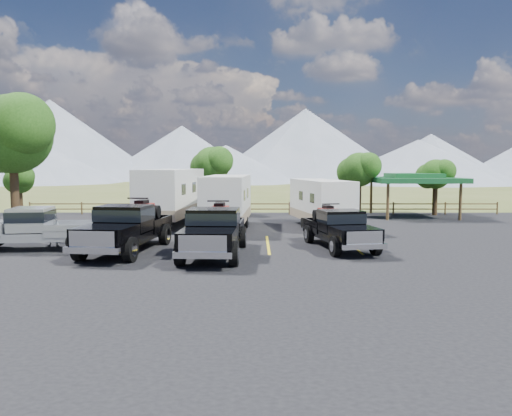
{
  "coord_description": "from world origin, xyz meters",
  "views": [
    {
      "loc": [
        1.44,
        -19.7,
        3.88
      ],
      "look_at": [
        1.43,
        6.31,
        1.6
      ],
      "focal_mm": 35.0,
      "sensor_mm": 36.0,
      "label": 1
    }
  ],
  "objects_px": {
    "rig_left": "(127,227)",
    "pickup_silver": "(35,228)",
    "person_b": "(54,230)",
    "rig_center": "(215,230)",
    "tree_big_nw": "(12,134)",
    "person_a": "(124,233)",
    "pavilion": "(413,179)",
    "rig_right": "(339,228)",
    "trailer_center": "(227,201)",
    "trailer_right": "(321,203)",
    "trailer_left": "(171,196)"
  },
  "relations": [
    {
      "from": "rig_center",
      "to": "trailer_right",
      "type": "distance_m",
      "value": 10.73
    },
    {
      "from": "rig_center",
      "to": "trailer_left",
      "type": "height_order",
      "value": "trailer_left"
    },
    {
      "from": "person_b",
      "to": "trailer_center",
      "type": "bearing_deg",
      "value": 34.03
    },
    {
      "from": "tree_big_nw",
      "to": "pickup_silver",
      "type": "bearing_deg",
      "value": -58.07
    },
    {
      "from": "rig_right",
      "to": "pickup_silver",
      "type": "relative_size",
      "value": 0.94
    },
    {
      "from": "rig_left",
      "to": "person_b",
      "type": "relative_size",
      "value": 4.54
    },
    {
      "from": "trailer_left",
      "to": "person_b",
      "type": "bearing_deg",
      "value": -108.55
    },
    {
      "from": "rig_left",
      "to": "person_a",
      "type": "distance_m",
      "value": 0.9
    },
    {
      "from": "tree_big_nw",
      "to": "rig_center",
      "type": "height_order",
      "value": "tree_big_nw"
    },
    {
      "from": "pavilion",
      "to": "trailer_center",
      "type": "distance_m",
      "value": 15.08
    },
    {
      "from": "person_b",
      "to": "trailer_right",
      "type": "bearing_deg",
      "value": 20.77
    },
    {
      "from": "pavilion",
      "to": "rig_center",
      "type": "relative_size",
      "value": 0.91
    },
    {
      "from": "rig_left",
      "to": "trailer_right",
      "type": "bearing_deg",
      "value": 47.66
    },
    {
      "from": "person_b",
      "to": "rig_center",
      "type": "bearing_deg",
      "value": -22.42
    },
    {
      "from": "pickup_silver",
      "to": "pavilion",
      "type": "bearing_deg",
      "value": 116.73
    },
    {
      "from": "pavilion",
      "to": "rig_left",
      "type": "distance_m",
      "value": 22.85
    },
    {
      "from": "rig_center",
      "to": "pickup_silver",
      "type": "bearing_deg",
      "value": 173.19
    },
    {
      "from": "trailer_left",
      "to": "person_a",
      "type": "height_order",
      "value": "trailer_left"
    },
    {
      "from": "trailer_center",
      "to": "pickup_silver",
      "type": "distance_m",
      "value": 11.09
    },
    {
      "from": "pavilion",
      "to": "rig_left",
      "type": "bearing_deg",
      "value": -139.21
    },
    {
      "from": "pickup_silver",
      "to": "person_a",
      "type": "bearing_deg",
      "value": 66.18
    },
    {
      "from": "rig_left",
      "to": "pickup_silver",
      "type": "xyz_separation_m",
      "value": [
        -4.24,
        0.42,
        -0.11
      ]
    },
    {
      "from": "trailer_center",
      "to": "person_a",
      "type": "xyz_separation_m",
      "value": [
        -3.87,
        -8.72,
        -0.73
      ]
    },
    {
      "from": "tree_big_nw",
      "to": "trailer_left",
      "type": "bearing_deg",
      "value": 20.78
    },
    {
      "from": "rig_center",
      "to": "trailer_center",
      "type": "relative_size",
      "value": 0.74
    },
    {
      "from": "tree_big_nw",
      "to": "trailer_right",
      "type": "xyz_separation_m",
      "value": [
        17.9,
        1.25,
        -4.04
      ]
    },
    {
      "from": "pavilion",
      "to": "trailer_center",
      "type": "bearing_deg",
      "value": -152.12
    },
    {
      "from": "trailer_center",
      "to": "trailer_right",
      "type": "xyz_separation_m",
      "value": [
        5.65,
        0.31,
        -0.14
      ]
    },
    {
      "from": "tree_big_nw",
      "to": "rig_left",
      "type": "bearing_deg",
      "value": -39.84
    },
    {
      "from": "pavilion",
      "to": "trailer_center",
      "type": "height_order",
      "value": "pavilion"
    },
    {
      "from": "person_a",
      "to": "rig_right",
      "type": "bearing_deg",
      "value": 173.25
    },
    {
      "from": "trailer_left",
      "to": "person_a",
      "type": "xyz_separation_m",
      "value": [
        -0.15,
        -11.02,
        -0.92
      ]
    },
    {
      "from": "rig_right",
      "to": "trailer_center",
      "type": "distance_m",
      "value": 8.92
    },
    {
      "from": "rig_left",
      "to": "rig_right",
      "type": "xyz_separation_m",
      "value": [
        9.5,
        0.89,
        -0.16
      ]
    },
    {
      "from": "rig_center",
      "to": "person_a",
      "type": "bearing_deg",
      "value": -178.28
    },
    {
      "from": "trailer_center",
      "to": "trailer_right",
      "type": "relative_size",
      "value": 1.09
    },
    {
      "from": "pavilion",
      "to": "person_a",
      "type": "relative_size",
      "value": 3.36
    },
    {
      "from": "trailer_center",
      "to": "pavilion",
      "type": "bearing_deg",
      "value": 30.88
    },
    {
      "from": "pavilion",
      "to": "trailer_right",
      "type": "height_order",
      "value": "pavilion"
    },
    {
      "from": "trailer_left",
      "to": "person_b",
      "type": "relative_size",
      "value": 6.51
    },
    {
      "from": "pavilion",
      "to": "rig_right",
      "type": "xyz_separation_m",
      "value": [
        -7.76,
        -14.0,
        -1.8
      ]
    },
    {
      "from": "pavilion",
      "to": "trailer_right",
      "type": "xyz_separation_m",
      "value": [
        -7.65,
        -6.72,
        -1.23
      ]
    },
    {
      "from": "trailer_right",
      "to": "pickup_silver",
      "type": "bearing_deg",
      "value": -161.3
    },
    {
      "from": "tree_big_nw",
      "to": "rig_center",
      "type": "xyz_separation_m",
      "value": [
        12.22,
        -7.84,
        -4.48
      ]
    },
    {
      "from": "trailer_right",
      "to": "trailer_center",
      "type": "bearing_deg",
      "value": 172.65
    },
    {
      "from": "rig_right",
      "to": "person_a",
      "type": "xyz_separation_m",
      "value": [
        -9.41,
        -1.77,
        -0.03
      ]
    },
    {
      "from": "rig_right",
      "to": "person_a",
      "type": "height_order",
      "value": "rig_right"
    },
    {
      "from": "trailer_center",
      "to": "person_a",
      "type": "distance_m",
      "value": 9.57
    },
    {
      "from": "rig_right",
      "to": "trailer_left",
      "type": "height_order",
      "value": "trailer_left"
    },
    {
      "from": "trailer_left",
      "to": "pickup_silver",
      "type": "height_order",
      "value": "trailer_left"
    }
  ]
}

